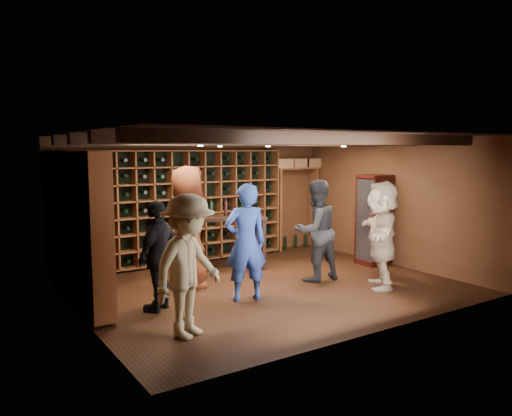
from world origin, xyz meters
TOP-DOWN VIEW (x-y plane):
  - ground at (0.00, 0.00)m, footprint 6.00×6.00m
  - room_shell at (0.00, 0.05)m, footprint 6.00×6.00m
  - wine_rack_back at (-0.52, 2.33)m, footprint 4.65×0.30m
  - wine_rack_left at (-2.83, 0.82)m, footprint 0.30×2.65m
  - crate_shelf at (2.41, 2.32)m, footprint 1.20×0.32m
  - display_cabinet at (2.71, 0.20)m, footprint 0.55×0.50m
  - man_blue_shirt at (-0.69, -0.46)m, footprint 0.73×0.57m
  - man_grey_suit at (0.94, -0.14)m, footprint 0.88×0.70m
  - guest_red_floral at (-1.10, 0.70)m, footprint 0.85×1.11m
  - guest_woman_black at (-1.97, -0.18)m, footprint 0.97×0.85m
  - guest_khaki at (-2.06, -1.34)m, footprint 1.30×1.09m
  - guest_beige at (1.57, -1.07)m, footprint 1.45×1.60m
  - tasting_table at (0.12, 1.45)m, footprint 1.50×1.11m

SIDE VIEW (x-z plane):
  - ground at x=0.00m, z-range 0.00..0.00m
  - guest_woman_black at x=-1.97m, z-range 0.00..1.57m
  - display_cabinet at x=2.71m, z-range -0.02..1.73m
  - guest_khaki at x=-2.06m, z-range 0.00..1.75m
  - man_grey_suit at x=0.94m, z-range 0.00..1.76m
  - tasting_table at x=0.12m, z-range 0.23..1.53m
  - guest_beige at x=1.57m, z-range 0.00..1.77m
  - man_blue_shirt at x=-0.69m, z-range 0.00..1.78m
  - guest_red_floral at x=-1.10m, z-range 0.00..2.01m
  - wine_rack_back at x=-0.52m, z-range 0.05..2.25m
  - wine_rack_left at x=-2.83m, z-range 0.05..2.25m
  - crate_shelf at x=2.41m, z-range 0.54..2.60m
  - room_shell at x=0.00m, z-range -0.58..5.42m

